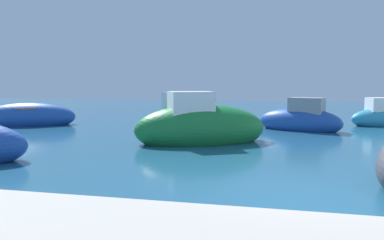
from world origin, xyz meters
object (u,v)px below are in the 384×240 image
at_px(moored_boat_1, 28,117).
at_px(moored_boat_6, 300,120).
at_px(moored_boat_4, 200,127).
at_px(moored_boat_0, 182,113).

xyz_separation_m(moored_boat_1, moored_boat_6, (13.39, 1.07, 0.04)).
bearing_deg(moored_boat_4, moored_boat_1, 133.98).
relative_size(moored_boat_1, moored_boat_6, 1.19).
bearing_deg(moored_boat_4, moored_boat_6, 24.35).
height_order(moored_boat_1, moored_boat_4, moored_boat_4).
bearing_deg(moored_boat_4, moored_boat_0, 83.53).
height_order(moored_boat_1, moored_boat_6, moored_boat_6).
distance_m(moored_boat_0, moored_boat_4, 6.79).
distance_m(moored_boat_1, moored_boat_4, 10.23).
xyz_separation_m(moored_boat_4, moored_boat_6, (3.77, 4.56, -0.12)).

